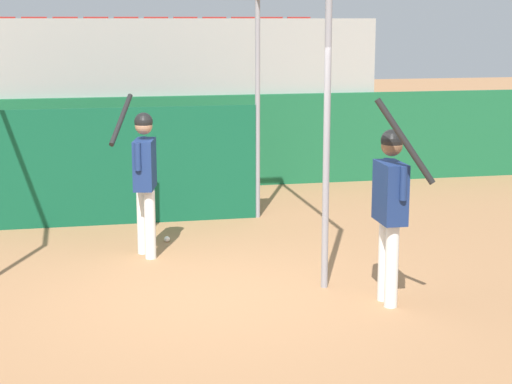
{
  "coord_description": "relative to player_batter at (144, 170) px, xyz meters",
  "views": [
    {
      "loc": [
        -1.31,
        -8.31,
        2.78
      ],
      "look_at": [
        0.58,
        0.48,
        0.95
      ],
      "focal_mm": 60.0,
      "sensor_mm": 36.0,
      "label": 1
    }
  ],
  "objects": [
    {
      "name": "player_batter",
      "position": [
        0.0,
        0.0,
        0.0
      ],
      "size": [
        0.57,
        0.99,
        1.88
      ],
      "rotation": [
        0.0,
        0.0,
        1.35
      ],
      "color": "white",
      "rests_on": "ground"
    },
    {
      "name": "bleacher_section",
      "position": [
        0.52,
        5.33,
        0.37
      ],
      "size": [
        7.6,
        2.4,
        2.82
      ],
      "color": "#9E9E99",
      "rests_on": "ground"
    },
    {
      "name": "baseball",
      "position": [
        0.31,
        0.59,
        -1.0
      ],
      "size": [
        0.07,
        0.07,
        0.07
      ],
      "color": "white",
      "rests_on": "ground"
    },
    {
      "name": "player_waiting",
      "position": [
        2.19,
        -2.27,
        0.02
      ],
      "size": [
        0.54,
        0.81,
        2.08
      ],
      "rotation": [
        0.0,
        0.0,
        -1.6
      ],
      "color": "white",
      "rests_on": "ground"
    },
    {
      "name": "batting_cage",
      "position": [
        -0.21,
        1.18,
        0.25
      ],
      "size": [
        3.95,
        3.4,
        3.09
      ],
      "color": "gray",
      "rests_on": "ground"
    },
    {
      "name": "outfield_wall",
      "position": [
        0.52,
        4.07,
        -0.27
      ],
      "size": [
        24.0,
        0.12,
        1.54
      ],
      "color": "#196038",
      "rests_on": "ground"
    },
    {
      "name": "ground_plane",
      "position": [
        0.52,
        -1.62,
        -1.04
      ],
      "size": [
        60.0,
        60.0,
        0.0
      ],
      "primitive_type": "plane",
      "color": "#A8754C"
    }
  ]
}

